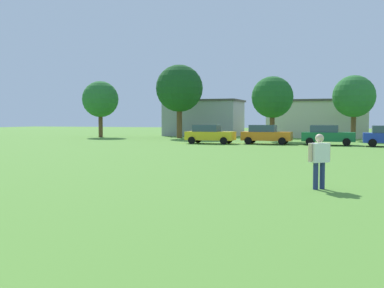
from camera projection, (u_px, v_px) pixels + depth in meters
The scene contains 11 objects.
ground_plane at pixel (239, 150), 31.94m from camera, with size 160.00×160.00×0.00m, color #568C33.
adult_bystander at pixel (319, 156), 14.26m from camera, with size 0.65×0.62×1.74m.
parked_car_yellow_0 at pixel (209, 134), 40.61m from camera, with size 4.30×2.02×1.68m.
parked_car_orange_1 at pixel (266, 134), 39.94m from camera, with size 4.30×2.02×1.68m.
parked_car_green_2 at pixel (327, 135), 38.38m from camera, with size 4.30×2.02×1.68m.
tree_far_left at pixel (100, 99), 54.74m from camera, with size 4.33×4.33×6.75m.
tree_left at pixel (179, 89), 52.19m from camera, with size 5.40×5.40×8.41m.
tree_right at pixel (272, 97), 45.10m from camera, with size 4.12×4.12×6.43m.
tree_far_right at pixel (354, 97), 45.92m from camera, with size 4.24×4.24×6.61m.
house_left at pixel (204, 118), 59.86m from camera, with size 9.81×6.60×4.68m.
house_right at pixel (318, 119), 55.15m from camera, with size 11.71×8.39×4.47m.
Camera 1 is at (7.26, -1.21, 2.21)m, focal length 42.62 mm.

